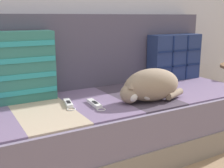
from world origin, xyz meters
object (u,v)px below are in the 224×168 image
throw_pillow_quilted (174,57)px  throw_pillow_striped (16,67)px  sleeping_cat (150,86)px  game_remote_near (68,104)px  couch (112,124)px  game_remote_far (95,104)px

throw_pillow_quilted → throw_pillow_striped: size_ratio=1.02×
sleeping_cat → game_remote_near: (-0.45, 0.17, -0.08)m
throw_pillow_quilted → couch: bearing=-164.9°
sleeping_cat → throw_pillow_quilted: bearing=36.1°
throw_pillow_quilted → game_remote_near: throw_pillow_quilted is taller
throw_pillow_quilted → game_remote_near: (-0.98, -0.22, -0.17)m
throw_pillow_quilted → game_remote_far: throw_pillow_quilted is taller
sleeping_cat → game_remote_near: 0.49m
throw_pillow_quilted → game_remote_near: 1.02m
throw_pillow_striped → sleeping_cat: (0.68, -0.39, -0.11)m
throw_pillow_striped → game_remote_near: throw_pillow_striped is taller
throw_pillow_striped → sleeping_cat: bearing=-29.8°
couch → game_remote_far: (-0.18, -0.12, 0.20)m
game_remote_near → sleeping_cat: bearing=-20.6°
throw_pillow_quilted → sleeping_cat: (-0.53, -0.39, -0.09)m
couch → game_remote_far: bearing=-146.8°
couch → game_remote_far: 0.30m
throw_pillow_quilted → game_remote_near: bearing=-167.3°
throw_pillow_quilted → game_remote_far: bearing=-160.6°
throw_pillow_quilted → game_remote_far: 0.92m
couch → game_remote_far: size_ratio=9.58×
game_remote_near → throw_pillow_striped: bearing=136.2°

